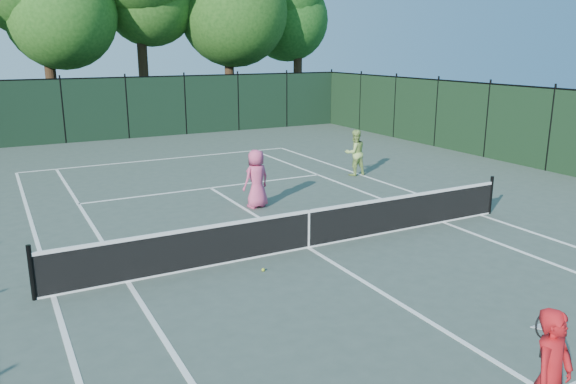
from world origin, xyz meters
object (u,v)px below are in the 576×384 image
coach (550,379)px  player_green (355,153)px  player_pink (257,179)px  loose_ball_midcourt (263,270)px

coach → player_green: 14.13m
coach → player_green: size_ratio=1.04×
player_pink → coach: bearing=69.8°
loose_ball_midcourt → player_pink: bearing=66.5°
coach → loose_ball_midcourt: bearing=84.8°
player_pink → loose_ball_midcourt: bearing=53.2°
coach → player_pink: coach is taller
player_pink → loose_ball_midcourt: 4.86m
coach → player_green: bearing=53.2°
player_pink → loose_ball_midcourt: size_ratio=24.78×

